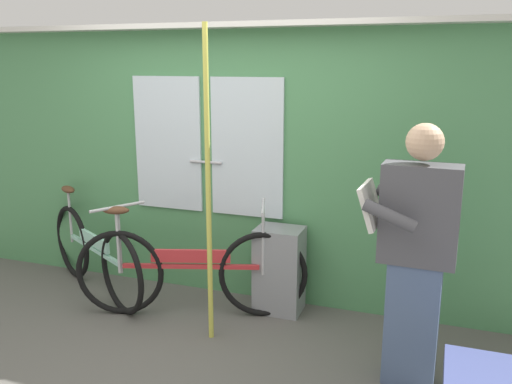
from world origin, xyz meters
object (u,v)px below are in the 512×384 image
at_px(handrail_pole, 208,190).
at_px(trash_bin_by_wall, 279,270).
at_px(bicycle_near_door, 190,271).
at_px(bicycle_leaning_behind, 94,253).
at_px(passenger_reading_newspaper, 415,252).

bearing_deg(handrail_pole, trash_bin_by_wall, 60.13).
bearing_deg(handrail_pole, bicycle_near_door, 137.76).
distance_m(bicycle_leaning_behind, handrail_pole, 1.48).
bearing_deg(bicycle_near_door, bicycle_leaning_behind, 155.57).
bearing_deg(passenger_reading_newspaper, bicycle_near_door, -9.95).
bearing_deg(bicycle_near_door, trash_bin_by_wall, 8.72).
distance_m(bicycle_near_door, bicycle_leaning_behind, 0.95).
xyz_separation_m(passenger_reading_newspaper, trash_bin_by_wall, (-1.03, 0.67, -0.50)).
bearing_deg(passenger_reading_newspaper, handrail_pole, -1.68).
height_order(bicycle_leaning_behind, trash_bin_by_wall, bicycle_leaning_behind).
bearing_deg(bicycle_leaning_behind, passenger_reading_newspaper, 19.80).
relative_size(bicycle_near_door, passenger_reading_newspaper, 1.07).
xyz_separation_m(bicycle_near_door, bicycle_leaning_behind, (-0.94, 0.11, -0.01)).
height_order(bicycle_leaning_behind, passenger_reading_newspaper, passenger_reading_newspaper).
height_order(passenger_reading_newspaper, trash_bin_by_wall, passenger_reading_newspaper).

